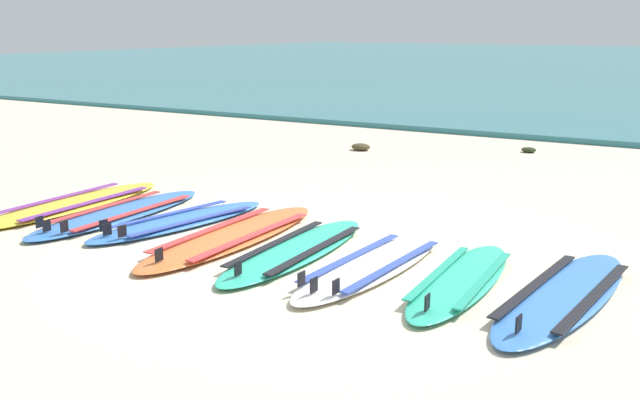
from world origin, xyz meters
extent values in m
plane|color=beige|center=(0.00, 0.00, 0.00)|extent=(80.00, 80.00, 0.00)
ellipsoid|color=yellow|center=(-3.14, 0.03, 0.04)|extent=(0.70, 2.57, 0.07)
cube|color=purple|center=(-3.37, 0.03, 0.08)|extent=(0.13, 1.79, 0.01)
cube|color=purple|center=(-2.91, 0.04, 0.08)|extent=(0.13, 1.79, 0.01)
ellipsoid|color=#3875CC|center=(-2.39, 0.00, 0.04)|extent=(0.68, 2.45, 0.07)
cube|color=#D13838|center=(-2.61, -0.01, 0.08)|extent=(0.14, 1.70, 0.01)
cube|color=#D13838|center=(-2.17, 0.01, 0.08)|extent=(0.14, 1.70, 0.01)
cube|color=black|center=(-2.37, -0.95, 0.12)|extent=(0.01, 0.09, 0.11)
cube|color=black|center=(-2.53, -0.89, 0.12)|extent=(0.01, 0.09, 0.11)
cube|color=black|center=(-2.20, -0.88, 0.12)|extent=(0.01, 0.09, 0.11)
ellipsoid|color=#3875CC|center=(-1.62, 0.08, 0.04)|extent=(0.92, 2.23, 0.07)
cube|color=#334CB2|center=(-1.81, 0.11, 0.08)|extent=(0.34, 1.51, 0.01)
cube|color=#334CB2|center=(-1.43, 0.04, 0.08)|extent=(0.34, 1.51, 0.01)
cube|color=black|center=(-1.77, -0.75, 0.12)|extent=(0.03, 0.09, 0.11)
cube|color=black|center=(-1.91, -0.67, 0.12)|extent=(0.03, 0.09, 0.11)
cube|color=black|center=(-1.61, -0.72, 0.12)|extent=(0.03, 0.09, 0.11)
ellipsoid|color=orange|center=(-0.84, -0.09, 0.04)|extent=(0.68, 2.58, 0.07)
cube|color=#D13838|center=(-1.07, -0.09, 0.08)|extent=(0.11, 1.80, 0.01)
cube|color=#D13838|center=(-0.61, -0.08, 0.08)|extent=(0.11, 1.80, 0.01)
cube|color=black|center=(-0.82, -1.09, 0.12)|extent=(0.01, 0.09, 0.11)
ellipsoid|color=#2DB793|center=(-0.09, -0.15, 0.04)|extent=(0.65, 2.28, 0.07)
cube|color=black|center=(-0.29, -0.16, 0.08)|extent=(0.14, 1.59, 0.01)
cube|color=black|center=(0.12, -0.15, 0.08)|extent=(0.14, 1.59, 0.01)
cube|color=black|center=(-0.05, -1.04, 0.12)|extent=(0.02, 0.09, 0.11)
ellipsoid|color=white|center=(0.69, -0.20, 0.04)|extent=(0.65, 2.24, 0.07)
cube|color=#334CB2|center=(0.49, -0.19, 0.08)|extent=(0.15, 1.55, 0.01)
cube|color=#334CB2|center=(0.89, -0.21, 0.08)|extent=(0.15, 1.55, 0.01)
cube|color=black|center=(0.65, -1.06, 0.12)|extent=(0.02, 0.09, 0.11)
cube|color=black|center=(0.50, -0.99, 0.12)|extent=(0.02, 0.09, 0.11)
cube|color=black|center=(0.81, -1.01, 0.12)|extent=(0.02, 0.09, 0.11)
ellipsoid|color=#2DB793|center=(1.45, -0.16, 0.04)|extent=(0.63, 2.07, 0.07)
cube|color=teal|center=(1.26, -0.17, 0.08)|extent=(0.16, 1.43, 0.01)
cube|color=teal|center=(1.63, -0.15, 0.08)|extent=(0.16, 1.43, 0.01)
cube|color=black|center=(1.49, -0.96, 0.12)|extent=(0.02, 0.09, 0.11)
ellipsoid|color=#3875CC|center=(2.21, -0.09, 0.04)|extent=(0.78, 2.41, 0.07)
cube|color=black|center=(2.00, -0.07, 0.08)|extent=(0.22, 1.66, 0.01)
cube|color=black|center=(2.43, -0.10, 0.08)|extent=(0.22, 1.66, 0.01)
cube|color=black|center=(2.14, -1.01, 0.12)|extent=(0.02, 0.09, 0.11)
ellipsoid|color=#4C4228|center=(-2.17, 5.06, 0.06)|extent=(0.32, 0.25, 0.11)
ellipsoid|color=#2D381E|center=(0.21, 6.23, 0.04)|extent=(0.24, 0.19, 0.08)
camera|label=1|loc=(3.30, -5.42, 1.97)|focal=41.61mm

